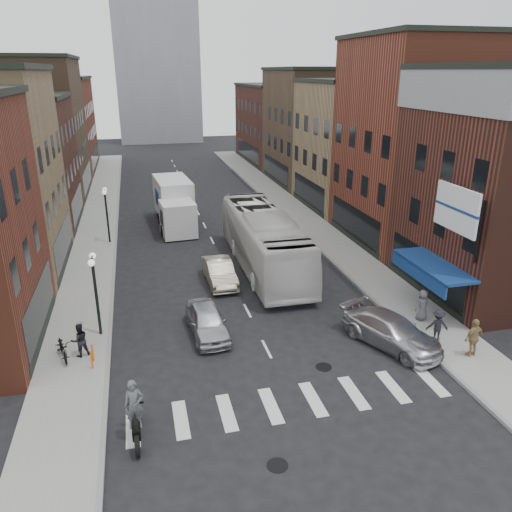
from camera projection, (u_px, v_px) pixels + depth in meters
The scene contains 29 objects.
ground at pixel (273, 361), 21.86m from camera, with size 160.00×160.00×0.00m, color black.
sidewalk_left at pixel (97, 228), 39.97m from camera, with size 3.00×74.00×0.15m, color gray.
sidewalk_right at pixel (299, 215), 43.74m from camera, with size 3.00×74.00×0.15m, color gray.
curb_left at pixel (117, 228), 40.33m from camera, with size 0.20×74.00×0.16m, color gray.
curb_right at pixel (283, 217), 43.44m from camera, with size 0.20×74.00×0.16m, color gray.
crosswalk_stripes at pixel (293, 402), 19.12m from camera, with size 12.00×2.20×0.01m, color silver.
bldg_left_mid_b at pixel (4, 164), 38.58m from camera, with size 10.30×10.20×10.30m.
bldg_left_far_a at pixel (27, 129), 48.07m from camera, with size 10.30×12.20×13.30m.
bldg_left_far_b at pixel (49, 125), 61.17m from camera, with size 10.30×16.20×11.30m.
bldg_right_mid_a at pixel (424, 142), 35.43m from camera, with size 10.30×10.20×14.30m.
bldg_right_mid_b at pixel (362, 145), 45.06m from camera, with size 10.30×10.20×11.30m.
bldg_right_far_a at pixel (320, 127), 54.90m from camera, with size 10.30×12.20×12.30m.
bldg_right_far_b at pixel (283, 124), 67.99m from camera, with size 10.30×16.20×10.30m.
awning_blue at pixel (430, 267), 25.19m from camera, with size 1.80×5.00×0.78m.
billboard_sign at pixel (458, 210), 22.07m from camera, with size 1.52×3.00×3.70m.
streetlamp_near at pixel (94, 280), 22.84m from camera, with size 0.32×1.22×4.11m.
streetlamp_far at pixel (106, 205), 35.58m from camera, with size 0.32×1.22×4.11m.
bike_rack at pixel (92, 356), 21.16m from camera, with size 0.08×0.68×0.80m.
box_truck at pixel (175, 204), 40.19m from camera, with size 3.00×8.62×3.68m.
motorcycle_rider at pixel (135, 413), 16.79m from camera, with size 0.66×2.35×2.39m.
transit_bus at pixel (264, 240), 31.62m from camera, with size 3.09×13.21×3.68m, color silver.
sedan_left_near at pixel (207, 321), 23.80m from camera, with size 1.67×4.14×1.41m, color #B7B7BC.
sedan_left_far at pixel (219, 272), 29.59m from camera, with size 1.51×4.33×1.43m, color beige.
curb_car at pixel (391, 331), 22.86m from camera, with size 2.03×4.99×1.45m, color #BBBBC0.
parked_bicycle at pixel (63, 348), 21.66m from camera, with size 0.65×1.88×0.99m, color black.
ped_left_solo at pixel (80, 340), 21.72m from camera, with size 0.75×0.43×1.54m, color black.
ped_right_a at pixel (437, 325), 22.97m from camera, with size 1.00×0.50×1.55m, color black.
ped_right_b at pixel (474, 338), 21.68m from camera, with size 1.05×0.52×1.78m, color #9A7A4E.
ped_right_c at pixel (422, 305), 24.91m from camera, with size 0.78×0.51×1.59m, color #505157.
Camera 1 is at (-5.17, -18.17, 11.94)m, focal length 35.00 mm.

